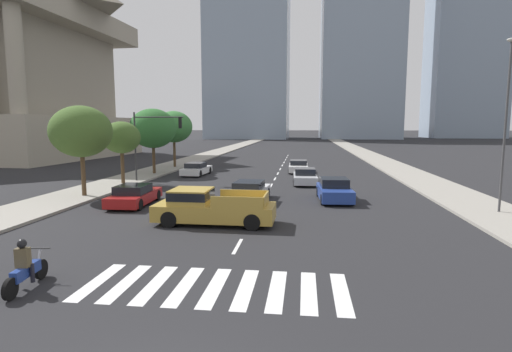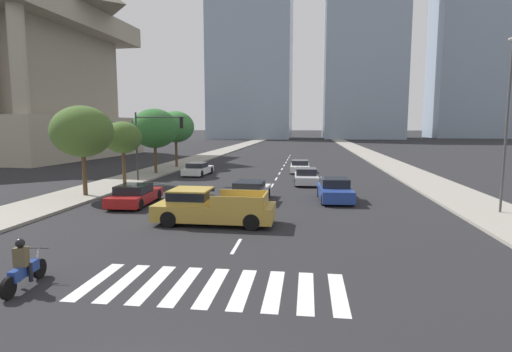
{
  "view_description": "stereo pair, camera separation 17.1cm",
  "coord_description": "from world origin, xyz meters",
  "px_view_note": "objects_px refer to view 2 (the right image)",
  "views": [
    {
      "loc": [
        2.51,
        -5.6,
        4.65
      ],
      "look_at": [
        0.0,
        15.31,
        2.0
      ],
      "focal_mm": 28.12,
      "sensor_mm": 36.0,
      "label": 1
    },
    {
      "loc": [
        2.68,
        -5.58,
        4.65
      ],
      "look_at": [
        0.0,
        15.31,
        2.0
      ],
      "focal_mm": 28.12,
      "sensor_mm": 36.0,
      "label": 2
    }
  ],
  "objects_px": {
    "sedan_red_2": "(135,195)",
    "street_tree_second": "(123,138)",
    "motorcycle_lead": "(24,269)",
    "sedan_white_1": "(198,169)",
    "street_tree_fourth": "(176,127)",
    "sedan_white_3": "(300,167)",
    "street_tree_nearest": "(82,132)",
    "sedan_silver_0": "(306,177)",
    "sedan_blue_5": "(335,191)",
    "street_lamp_east": "(507,115)",
    "street_tree_third": "(155,128)",
    "pickup_truck": "(209,207)",
    "traffic_signal_far": "(154,134)",
    "sedan_white_4": "(250,192)"
  },
  "relations": [
    {
      "from": "street_tree_fourth",
      "to": "sedan_white_1",
      "type": "bearing_deg",
      "value": -55.76
    },
    {
      "from": "sedan_white_1",
      "to": "sedan_white_4",
      "type": "height_order",
      "value": "sedan_white_4"
    },
    {
      "from": "street_tree_second",
      "to": "motorcycle_lead",
      "type": "bearing_deg",
      "value": -72.24
    },
    {
      "from": "sedan_red_2",
      "to": "sedan_white_3",
      "type": "height_order",
      "value": "sedan_red_2"
    },
    {
      "from": "street_lamp_east",
      "to": "street_tree_nearest",
      "type": "distance_m",
      "value": 24.53
    },
    {
      "from": "sedan_red_2",
      "to": "street_tree_nearest",
      "type": "relative_size",
      "value": 0.79
    },
    {
      "from": "street_lamp_east",
      "to": "street_tree_second",
      "type": "distance_m",
      "value": 25.67
    },
    {
      "from": "sedan_white_1",
      "to": "street_tree_nearest",
      "type": "relative_size",
      "value": 0.77
    },
    {
      "from": "sedan_white_3",
      "to": "street_tree_nearest",
      "type": "distance_m",
      "value": 21.33
    },
    {
      "from": "motorcycle_lead",
      "to": "street_tree_nearest",
      "type": "height_order",
      "value": "street_tree_nearest"
    },
    {
      "from": "sedan_white_3",
      "to": "street_tree_nearest",
      "type": "relative_size",
      "value": 0.77
    },
    {
      "from": "street_lamp_east",
      "to": "street_tree_third",
      "type": "height_order",
      "value": "street_lamp_east"
    },
    {
      "from": "motorcycle_lead",
      "to": "street_lamp_east",
      "type": "xyz_separation_m",
      "value": [
        18.1,
        11.94,
        4.61
      ]
    },
    {
      "from": "motorcycle_lead",
      "to": "sedan_white_1",
      "type": "distance_m",
      "value": 26.6
    },
    {
      "from": "street_lamp_east",
      "to": "street_tree_nearest",
      "type": "relative_size",
      "value": 1.53
    },
    {
      "from": "sedan_white_4",
      "to": "street_tree_second",
      "type": "xyz_separation_m",
      "value": [
        -10.88,
        5.81,
        3.12
      ]
    },
    {
      "from": "sedan_red_2",
      "to": "sedan_white_4",
      "type": "height_order",
      "value": "sedan_white_4"
    },
    {
      "from": "sedan_white_4",
      "to": "sedan_blue_5",
      "type": "height_order",
      "value": "sedan_blue_5"
    },
    {
      "from": "street_tree_second",
      "to": "street_tree_fourth",
      "type": "distance_m",
      "value": 12.82
    },
    {
      "from": "sedan_white_4",
      "to": "street_tree_third",
      "type": "bearing_deg",
      "value": 45.5
    },
    {
      "from": "street_tree_nearest",
      "to": "street_tree_second",
      "type": "bearing_deg",
      "value": 90.0
    },
    {
      "from": "sedan_blue_5",
      "to": "street_tree_third",
      "type": "relative_size",
      "value": 0.71
    },
    {
      "from": "sedan_white_1",
      "to": "street_tree_third",
      "type": "xyz_separation_m",
      "value": [
        -4.1,
        -0.13,
        3.82
      ]
    },
    {
      "from": "street_lamp_east",
      "to": "street_tree_third",
      "type": "xyz_separation_m",
      "value": [
        -24.42,
        14.43,
        -0.81
      ]
    },
    {
      "from": "sedan_white_1",
      "to": "street_tree_third",
      "type": "bearing_deg",
      "value": 95.69
    },
    {
      "from": "sedan_white_1",
      "to": "sedan_blue_5",
      "type": "height_order",
      "value": "sedan_blue_5"
    },
    {
      "from": "sedan_white_4",
      "to": "street_tree_nearest",
      "type": "xyz_separation_m",
      "value": [
        -10.88,
        0.14,
        3.67
      ]
    },
    {
      "from": "sedan_white_1",
      "to": "traffic_signal_far",
      "type": "height_order",
      "value": "traffic_signal_far"
    },
    {
      "from": "street_lamp_east",
      "to": "street_tree_fourth",
      "type": "relative_size",
      "value": 1.46
    },
    {
      "from": "sedan_white_4",
      "to": "motorcycle_lead",
      "type": "bearing_deg",
      "value": 166.22
    },
    {
      "from": "sedan_silver_0",
      "to": "sedan_white_3",
      "type": "relative_size",
      "value": 0.96
    },
    {
      "from": "sedan_white_1",
      "to": "street_tree_third",
      "type": "height_order",
      "value": "street_tree_third"
    },
    {
      "from": "sedan_red_2",
      "to": "street_tree_second",
      "type": "relative_size",
      "value": 0.94
    },
    {
      "from": "sedan_blue_5",
      "to": "street_lamp_east",
      "type": "relative_size",
      "value": 0.49
    },
    {
      "from": "sedan_white_4",
      "to": "street_tree_third",
      "type": "height_order",
      "value": "street_tree_third"
    },
    {
      "from": "sedan_white_1",
      "to": "sedan_red_2",
      "type": "height_order",
      "value": "sedan_red_2"
    },
    {
      "from": "sedan_red_2",
      "to": "sedan_white_3",
      "type": "distance_m",
      "value": 20.22
    },
    {
      "from": "motorcycle_lead",
      "to": "sedan_blue_5",
      "type": "xyz_separation_m",
      "value": [
        9.76,
        14.93,
        0.05
      ]
    },
    {
      "from": "pickup_truck",
      "to": "street_tree_nearest",
      "type": "relative_size",
      "value": 0.99
    },
    {
      "from": "motorcycle_lead",
      "to": "street_tree_third",
      "type": "distance_m",
      "value": 27.38
    },
    {
      "from": "pickup_truck",
      "to": "traffic_signal_far",
      "type": "bearing_deg",
      "value": -58.61
    },
    {
      "from": "sedan_white_3",
      "to": "motorcycle_lead",
      "type": "bearing_deg",
      "value": -14.62
    },
    {
      "from": "sedan_silver_0",
      "to": "street_tree_fourth",
      "type": "relative_size",
      "value": 0.71
    },
    {
      "from": "sedan_red_2",
      "to": "street_tree_fourth",
      "type": "relative_size",
      "value": 0.75
    },
    {
      "from": "street_lamp_east",
      "to": "sedan_white_1",
      "type": "bearing_deg",
      "value": 144.37
    },
    {
      "from": "sedan_red_2",
      "to": "street_tree_fourth",
      "type": "height_order",
      "value": "street_tree_fourth"
    },
    {
      "from": "sedan_red_2",
      "to": "street_tree_fourth",
      "type": "distance_m",
      "value": 21.21
    },
    {
      "from": "motorcycle_lead",
      "to": "street_tree_fourth",
      "type": "height_order",
      "value": "street_tree_fourth"
    },
    {
      "from": "sedan_red_2",
      "to": "street_tree_third",
      "type": "xyz_separation_m",
      "value": [
        -4.26,
        14.25,
        3.82
      ]
    },
    {
      "from": "sedan_white_3",
      "to": "sedan_blue_5",
      "type": "bearing_deg",
      "value": 8.28
    }
  ]
}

